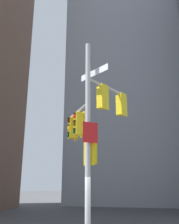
{
  "coord_description": "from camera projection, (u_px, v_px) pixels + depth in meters",
  "views": [
    {
      "loc": [
        1.83,
        -9.22,
        2.31
      ],
      "look_at": [
        0.12,
        -0.28,
        4.95
      ],
      "focal_mm": 38.95,
      "sensor_mm": 36.0,
      "label": 1
    }
  ],
  "objects": [
    {
      "name": "building_mid_block",
      "position": [
        137.0,
        37.0,
        37.5
      ],
      "size": [
        17.31,
        17.31,
        47.83
      ],
      "primitive_type": "cube",
      "color": "#9399A3",
      "rests_on": "ground"
    },
    {
      "name": "signal_pole_assembly",
      "position": [
        92.0,
        125.0,
        10.4
      ],
      "size": [
        2.87,
        2.67,
        8.13
      ],
      "color": "#B2B2B5",
      "rests_on": "ground"
    }
  ]
}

